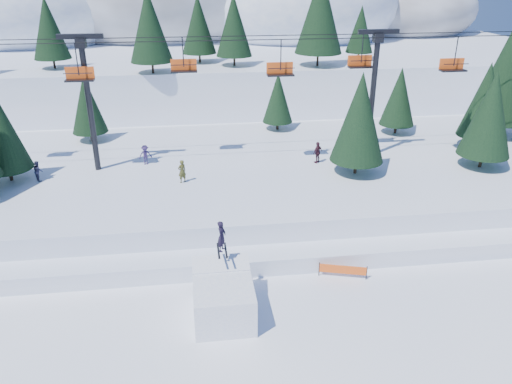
{
  "coord_description": "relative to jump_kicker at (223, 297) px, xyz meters",
  "views": [
    {
      "loc": [
        -1.52,
        -19.99,
        16.95
      ],
      "look_at": [
        1.97,
        6.0,
        5.2
      ],
      "focal_mm": 35.0,
      "sensor_mm": 36.0,
      "label": 1
    }
  ],
  "objects": [
    {
      "name": "berm",
      "position": [
        0.34,
        6.25,
        -0.62
      ],
      "size": [
        70.0,
        6.0,
        1.1
      ],
      "primitive_type": "cube",
      "color": "white",
      "rests_on": "ground"
    },
    {
      "name": "banner_far",
      "position": [
        8.0,
        4.5,
        -0.63
      ],
      "size": [
        2.72,
        0.92,
        0.9
      ],
      "color": "black",
      "rests_on": "ground"
    },
    {
      "name": "mid_shelf",
      "position": [
        0.34,
        16.25,
        0.08
      ],
      "size": [
        70.0,
        22.0,
        2.5
      ],
      "primitive_type": "cube",
      "color": "white",
      "rests_on": "ground"
    },
    {
      "name": "chairlift",
      "position": [
        2.2,
        16.29,
        8.16
      ],
      "size": [
        46.0,
        3.21,
        10.28
      ],
      "color": "black",
      "rests_on": "mid_shelf"
    },
    {
      "name": "distant_skiers",
      "position": [
        0.16,
        15.65,
        2.16
      ],
      "size": [
        26.51,
        5.56,
        1.77
      ],
      "color": "#33244F",
      "rests_on": "mid_shelf"
    },
    {
      "name": "ground",
      "position": [
        0.34,
        -1.75,
        -1.17
      ],
      "size": [
        160.0,
        160.0,
        0.0
      ],
      "primitive_type": "plane",
      "color": "white",
      "rests_on": "ground"
    },
    {
      "name": "conifer_stand",
      "position": [
        3.21,
        16.54,
        6.01
      ],
      "size": [
        61.35,
        17.17,
        10.33
      ],
      "color": "black",
      "rests_on": "mid_shelf"
    },
    {
      "name": "banner_near",
      "position": [
        7.33,
        2.6,
        -0.63
      ],
      "size": [
        2.75,
        0.85,
        0.9
      ],
      "color": "black",
      "rests_on": "ground"
    },
    {
      "name": "mountain_ridge",
      "position": [
        -4.73,
        71.6,
        8.48
      ],
      "size": [
        119.0,
        61.4,
        26.46
      ],
      "color": "white",
      "rests_on": "ground"
    },
    {
      "name": "jump_kicker",
      "position": [
        0.0,
        0.0,
        0.0
      ],
      "size": [
        3.1,
        4.34,
        4.86
      ],
      "color": "white",
      "rests_on": "ground"
    }
  ]
}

